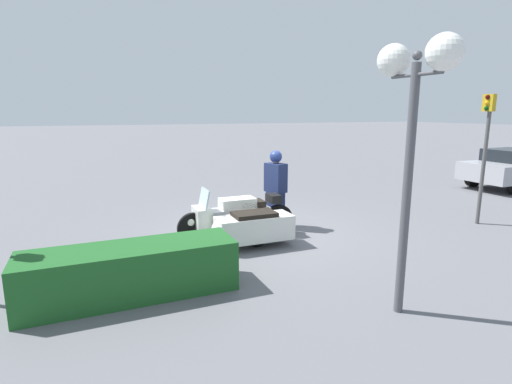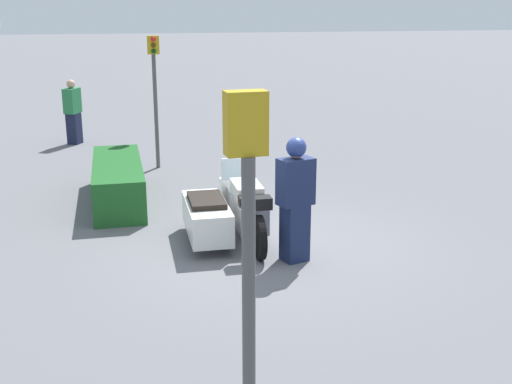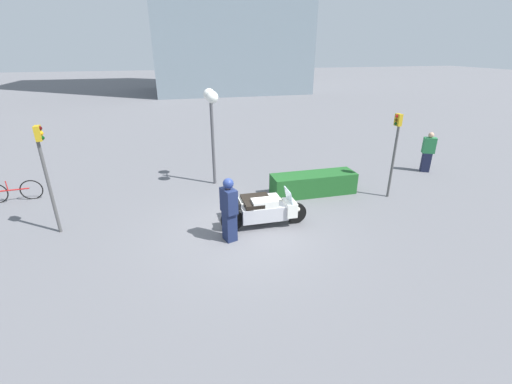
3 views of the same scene
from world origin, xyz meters
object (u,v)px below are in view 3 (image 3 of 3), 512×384
object	(u,v)px
officer_rider	(229,208)
traffic_light_near	(395,143)
twin_lamp_post	(211,107)
police_motorcycle	(262,208)
bicycle_parked	(14,192)
traffic_light_far	(45,164)
pedestrian_bystander	(428,152)
hedge_bush_curbside	(313,184)

from	to	relation	value
officer_rider	traffic_light_near	xyz separation A→B (m)	(6.12, 1.54, 1.02)
twin_lamp_post	police_motorcycle	bearing A→B (deg)	-75.01
twin_lamp_post	bicycle_parked	bearing A→B (deg)	179.18
twin_lamp_post	traffic_light_near	size ratio (longest dim) A/B	1.21
police_motorcycle	twin_lamp_post	size ratio (longest dim) A/B	0.73
officer_rider	traffic_light_far	bearing A→B (deg)	-37.40
traffic_light_far	pedestrian_bystander	size ratio (longest dim) A/B	1.82
police_motorcycle	hedge_bush_curbside	world-z (taller)	police_motorcycle
traffic_light_far	bicycle_parked	world-z (taller)	traffic_light_far
police_motorcycle	bicycle_parked	distance (m)	8.88
police_motorcycle	pedestrian_bystander	xyz separation A→B (m)	(8.18, 2.72, 0.40)
hedge_bush_curbside	officer_rider	bearing A→B (deg)	-145.41
police_motorcycle	officer_rider	world-z (taller)	officer_rider
twin_lamp_post	pedestrian_bystander	xyz separation A→B (m)	(9.14, -0.90, -2.16)
police_motorcycle	bicycle_parked	xyz separation A→B (m)	(-8.07, 3.71, -0.12)
police_motorcycle	bicycle_parked	bearing A→B (deg)	156.15
hedge_bush_curbside	twin_lamp_post	xyz separation A→B (m)	(-3.39, 1.96, 2.64)
officer_rider	traffic_light_far	world-z (taller)	traffic_light_far
police_motorcycle	officer_rider	xyz separation A→B (m)	(-1.19, -0.84, 0.51)
traffic_light_near	traffic_light_far	world-z (taller)	traffic_light_far
twin_lamp_post	bicycle_parked	size ratio (longest dim) A/B	2.00
twin_lamp_post	bicycle_parked	xyz separation A→B (m)	(-7.10, 0.10, -2.68)
hedge_bush_curbside	bicycle_parked	distance (m)	10.69
pedestrian_bystander	bicycle_parked	size ratio (longest dim) A/B	0.95
police_motorcycle	hedge_bush_curbside	xyz separation A→B (m)	(2.42, 1.65, -0.08)
hedge_bush_curbside	twin_lamp_post	bearing A→B (deg)	149.96
officer_rider	bicycle_parked	world-z (taller)	officer_rider
police_motorcycle	pedestrian_bystander	bearing A→B (deg)	19.24
officer_rider	pedestrian_bystander	distance (m)	10.02
police_motorcycle	officer_rider	size ratio (longest dim) A/B	1.43
hedge_bush_curbside	twin_lamp_post	distance (m)	4.72
traffic_light_far	pedestrian_bystander	world-z (taller)	traffic_light_far
police_motorcycle	traffic_light_far	distance (m)	6.22
traffic_light_far	pedestrian_bystander	bearing A→B (deg)	3.74
officer_rider	twin_lamp_post	bearing A→B (deg)	-110.37
traffic_light_near	traffic_light_far	size ratio (longest dim) A/B	0.95
officer_rider	police_motorcycle	bearing A→B (deg)	-162.41
twin_lamp_post	bicycle_parked	distance (m)	7.59
hedge_bush_curbside	twin_lamp_post	size ratio (longest dim) A/B	0.86
bicycle_parked	officer_rider	bearing A→B (deg)	-37.43
twin_lamp_post	traffic_light_far	xyz separation A→B (m)	(-4.98, -2.73, -0.94)
police_motorcycle	traffic_light_near	xyz separation A→B (m)	(4.93, 0.70, 1.53)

